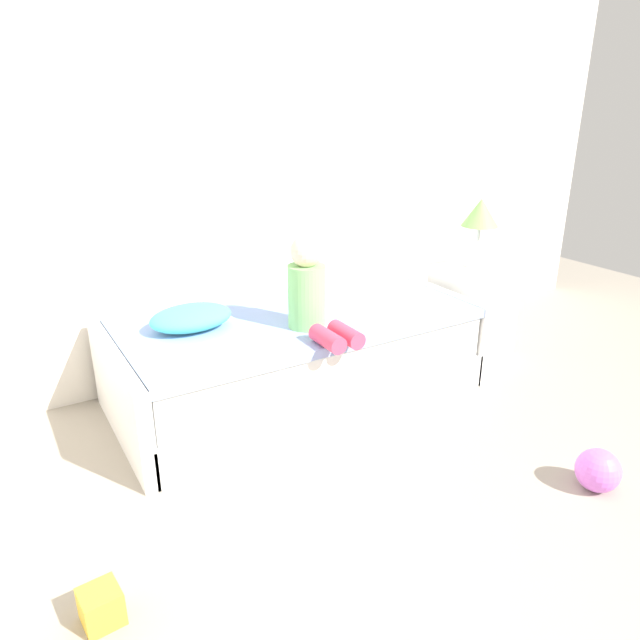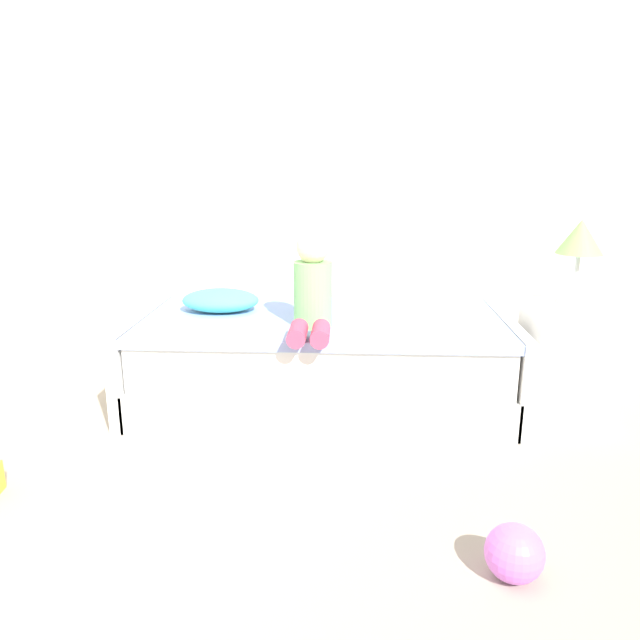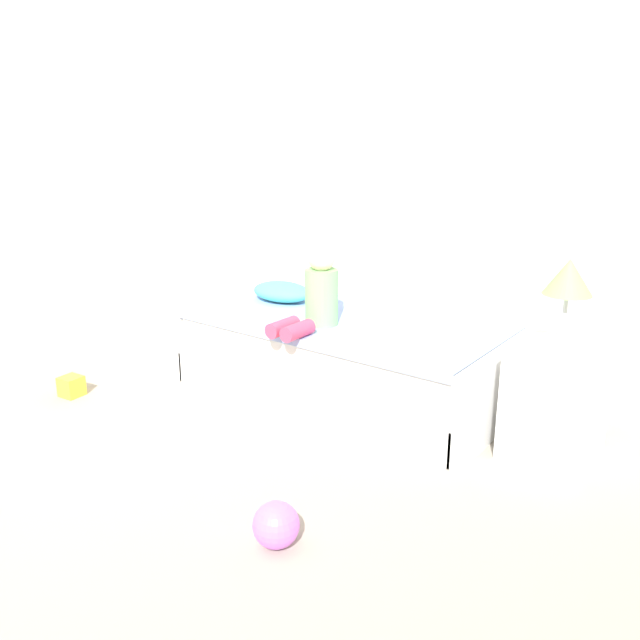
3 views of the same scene
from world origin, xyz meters
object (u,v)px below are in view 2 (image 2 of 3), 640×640
(table_lamp, at_px, (580,241))
(toy_ball, at_px, (514,553))
(pillow, at_px, (221,300))
(child_figure, at_px, (312,290))
(nightstand, at_px, (567,357))
(bed, at_px, (322,360))

(table_lamp, xyz_separation_m, toy_ball, (-0.64, -1.46, -0.84))
(toy_ball, bearing_deg, pillow, 129.07)
(child_figure, xyz_separation_m, toy_ball, (0.75, -1.27, -0.61))
(pillow, xyz_separation_m, toy_ball, (1.30, -1.60, -0.47))
(nightstand, bearing_deg, pillow, 176.10)
(nightstand, relative_size, pillow, 1.36)
(nightstand, relative_size, child_figure, 1.18)
(table_lamp, bearing_deg, nightstand, 0.00)
(table_lamp, bearing_deg, child_figure, -171.97)
(bed, relative_size, nightstand, 3.52)
(bed, height_order, nightstand, nightstand)
(nightstand, xyz_separation_m, table_lamp, (-0.00, 0.00, 0.64))
(bed, height_order, pillow, pillow)
(nightstand, xyz_separation_m, child_figure, (-1.39, -0.20, 0.40))
(bed, xyz_separation_m, pillow, (-0.59, 0.10, 0.32))
(nightstand, height_order, pillow, pillow)
(table_lamp, distance_m, pillow, 1.98)
(nightstand, distance_m, toy_ball, 1.61)
(child_figure, bearing_deg, toy_ball, -59.50)
(nightstand, height_order, child_figure, child_figure)
(pillow, bearing_deg, table_lamp, -3.90)
(nightstand, bearing_deg, table_lamp, 180.00)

